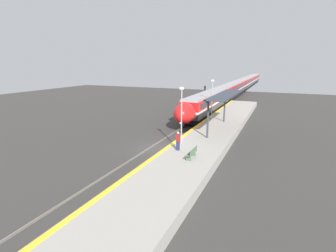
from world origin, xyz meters
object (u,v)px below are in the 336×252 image
Objects in this scene: person_waiting at (178,141)px; train at (240,86)px; railway_signal at (205,95)px; lamppost_mid at (212,97)px; platform_bench at (192,153)px; lamppost_near at (182,112)px.

train is at bearing 93.04° from person_waiting.
railway_signal is 12.99m from lamppost_mid.
train is 17.73× the size of lamppost_mid.
lamppost_near is at bearing 122.30° from platform_bench.
railway_signal is (-4.91, 26.20, 0.92)m from person_waiting.
person_waiting is 0.32× the size of lamppost_near.
lamppost_near is at bearing -87.39° from train.
lamppost_near is (4.40, -24.00, 1.29)m from railway_signal.
platform_bench is 28.55m from railway_signal.
lamppost_mid is at bearing -86.65° from train.
person_waiting reaches higher than platform_bench.
railway_signal is at bearing 100.62° from person_waiting.
lamppost_mid is (-2.34, 15.55, 2.63)m from platform_bench.
train is 57.28× the size of platform_bench.
railway_signal reaches higher than person_waiting.
lamppost_mid reaches higher than train.
train is at bearing 92.61° from lamppost_near.
lamppost_near and lamppost_mid have the same top height.
platform_bench is at bearing -57.70° from lamppost_near.
platform_bench is at bearing -85.23° from train.
lamppost_near is (-2.34, 3.71, 2.63)m from platform_bench.
train is 42.19m from lamppost_mid.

